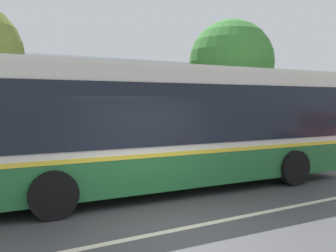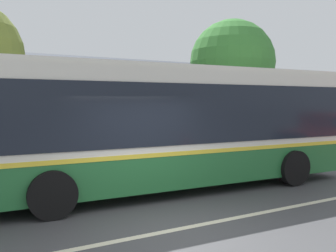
{
  "view_description": "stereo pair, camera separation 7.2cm",
  "coord_description": "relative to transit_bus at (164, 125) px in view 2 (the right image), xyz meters",
  "views": [
    {
      "loc": [
        -3.59,
        -5.79,
        2.36
      ],
      "look_at": [
        2.02,
        3.9,
        1.65
      ],
      "focal_mm": 40.0,
      "sensor_mm": 36.0,
      "label": 1
    },
    {
      "loc": [
        -3.53,
        -5.83,
        2.36
      ],
      "look_at": [
        2.02,
        3.9,
        1.65
      ],
      "focal_mm": 40.0,
      "sensor_mm": 36.0,
      "label": 2
    }
  ],
  "objects": [
    {
      "name": "bus_stop_sign",
      "position": [
        7.21,
        2.09,
        -0.12
      ],
      "size": [
        0.36,
        0.07,
        2.4
      ],
      "color": "gray",
      "rests_on": "sidewalk_far"
    },
    {
      "name": "street_tree_primary",
      "position": [
        5.81,
        4.16,
        2.22
      ],
      "size": [
        3.66,
        3.66,
        5.93
      ],
      "color": "#4C3828",
      "rests_on": "ground"
    },
    {
      "name": "community_building",
      "position": [
        -0.65,
        10.27,
        -0.01
      ],
      "size": [
        21.11,
        8.73,
        5.76
      ],
      "color": "tan",
      "rests_on": "ground"
    },
    {
      "name": "sidewalk_far",
      "position": [
        -1.31,
        3.1,
        -1.68
      ],
      "size": [
        60.0,
        3.0,
        0.15
      ],
      "primitive_type": "cube",
      "color": "gray",
      "rests_on": "ground"
    },
    {
      "name": "ground_plane",
      "position": [
        -1.31,
        -2.9,
        -1.76
      ],
      "size": [
        300.0,
        300.0,
        0.0
      ],
      "primitive_type": "plane",
      "color": "#424244"
    },
    {
      "name": "transit_bus",
      "position": [
        0.0,
        0.0,
        0.0
      ],
      "size": [
        11.56,
        3.07,
        3.28
      ],
      "color": "#236633",
      "rests_on": "ground"
    },
    {
      "name": "lane_divider_stripe",
      "position": [
        -1.31,
        -2.9,
        -1.75
      ],
      "size": [
        60.0,
        0.16,
        0.01
      ],
      "primitive_type": "cube",
      "color": "beige",
      "rests_on": "ground"
    }
  ]
}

